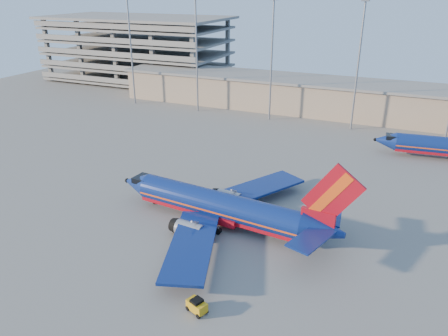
% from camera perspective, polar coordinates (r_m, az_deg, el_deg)
% --- Properties ---
extents(ground, '(220.00, 220.00, 0.00)m').
position_cam_1_polar(ground, '(68.99, -2.14, -4.07)').
color(ground, slate).
rests_on(ground, ground).
extents(terminal_building, '(122.00, 16.00, 8.50)m').
position_cam_1_polar(terminal_building, '(117.65, 14.90, 8.88)').
color(terminal_building, gray).
rests_on(terminal_building, ground).
extents(parking_garage, '(62.00, 32.00, 21.40)m').
position_cam_1_polar(parking_garage, '(158.21, -11.19, 15.37)').
color(parking_garage, slate).
rests_on(parking_garage, ground).
extents(light_mast_row, '(101.60, 1.60, 28.65)m').
position_cam_1_polar(light_mast_row, '(104.52, 11.70, 14.89)').
color(light_mast_row, gray).
rests_on(light_mast_row, ground).
extents(aircraft_main, '(36.32, 34.80, 12.31)m').
position_cam_1_polar(aircraft_main, '(60.91, -0.05, -5.14)').
color(aircraft_main, navy).
rests_on(aircraft_main, ground).
extents(baggage_tug, '(2.48, 2.01, 1.55)m').
position_cam_1_polar(baggage_tug, '(47.04, -3.56, -17.48)').
color(baggage_tug, '#CB9512').
rests_on(baggage_tug, ground).
extents(luggage_pile, '(3.39, 2.73, 0.44)m').
position_cam_1_polar(luggage_pile, '(56.09, -4.66, -10.79)').
color(luggage_pile, black).
rests_on(luggage_pile, ground).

